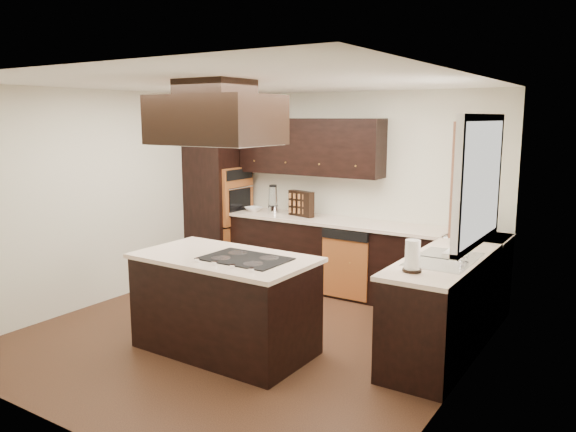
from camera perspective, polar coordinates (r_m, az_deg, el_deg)
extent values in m
cube|color=brown|center=(5.85, -4.11, -12.05)|extent=(4.20, 4.20, 0.02)
cube|color=white|center=(5.43, -4.44, 13.43)|extent=(4.20, 4.20, 0.02)
cube|color=silver|center=(7.27, 5.80, 2.58)|extent=(4.20, 0.02, 2.50)
cube|color=silver|center=(4.06, -22.57, -4.04)|extent=(4.20, 0.02, 2.50)
cube|color=silver|center=(6.96, -18.27, 1.80)|extent=(0.02, 4.20, 2.50)
cube|color=silver|center=(4.57, 17.38, -2.22)|extent=(0.02, 4.20, 2.50)
cube|color=black|center=(7.94, -7.07, 1.79)|extent=(0.65, 0.75, 2.12)
cube|color=#B25F2B|center=(7.71, -5.08, 2.04)|extent=(0.05, 0.62, 0.78)
cube|color=black|center=(7.14, 4.80, -4.17)|extent=(2.93, 0.60, 0.88)
cube|color=black|center=(5.70, 16.40, -8.23)|extent=(0.60, 2.40, 0.88)
cube|color=#F7DDC5|center=(7.03, 4.80, -0.55)|extent=(2.93, 0.63, 0.04)
cube|color=#F7DDC5|center=(5.58, 16.48, -3.71)|extent=(0.63, 2.40, 0.04)
cube|color=black|center=(7.27, 2.19, 7.05)|extent=(2.00, 0.34, 0.72)
cube|color=#B25F2B|center=(6.77, 5.81, -5.36)|extent=(0.60, 0.05, 0.72)
cube|color=white|center=(5.04, 18.87, 3.42)|extent=(0.06, 1.32, 1.12)
cube|color=white|center=(5.04, 19.18, 3.39)|extent=(0.00, 1.20, 1.00)
cube|color=beige|center=(4.65, 16.91, 3.63)|extent=(0.02, 0.34, 0.90)
cube|color=beige|center=(5.46, 19.37, 4.37)|extent=(0.02, 0.34, 0.90)
cube|color=silver|center=(5.24, 15.56, -4.26)|extent=(0.52, 0.84, 0.01)
cube|color=black|center=(5.36, -6.41, -9.01)|extent=(1.63, 0.90, 0.88)
cube|color=#F7DDC5|center=(5.23, -6.51, -4.24)|extent=(1.69, 0.96, 0.04)
cube|color=black|center=(5.08, -4.39, -4.35)|extent=(0.77, 0.52, 0.01)
cube|color=black|center=(4.93, -7.37, 9.67)|extent=(1.05, 0.72, 0.42)
cube|color=black|center=(4.93, -7.45, 12.86)|extent=(0.55, 0.50, 0.13)
cylinder|color=silver|center=(7.46, -1.53, 0.64)|extent=(0.15, 0.15, 0.10)
cone|color=silver|center=(7.44, -1.53, 2.01)|extent=(0.13, 0.13, 0.26)
cube|color=black|center=(7.24, 1.35, 1.27)|extent=(0.41, 0.20, 0.33)
imported|color=white|center=(7.67, -3.50, 0.71)|extent=(0.30, 0.30, 0.06)
imported|color=white|center=(5.80, 16.96, -1.96)|extent=(0.11, 0.11, 0.21)
cylinder|color=white|center=(4.74, 12.53, -3.99)|extent=(0.15, 0.15, 0.27)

